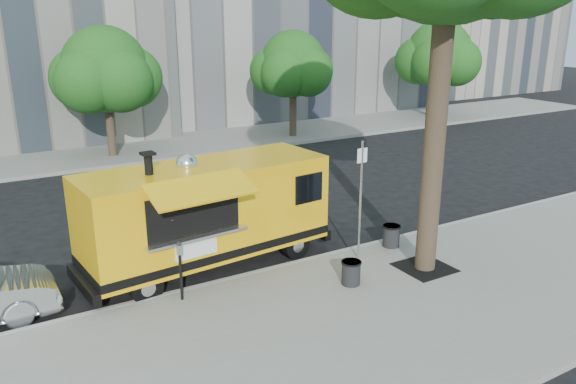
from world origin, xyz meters
name	(u,v)px	position (x,y,z in m)	size (l,w,h in m)	color
ground	(274,255)	(0.00, 0.00, 0.00)	(120.00, 120.00, 0.00)	black
sidewalk	(370,321)	(0.00, -4.00, 0.07)	(60.00, 6.00, 0.15)	gray
curb	(292,265)	(0.00, -0.93, 0.07)	(60.00, 0.14, 0.16)	#999993
far_sidewalk	(131,151)	(0.00, 13.50, 0.07)	(60.00, 5.00, 0.15)	gray
tree_well	(424,267)	(2.60, -2.80, 0.15)	(1.20, 1.20, 0.02)	black
far_tree_b	(105,70)	(-1.00, 12.70, 3.83)	(3.60, 3.60, 5.50)	#33261C
far_tree_c	(293,64)	(8.00, 12.40, 3.72)	(3.24, 3.24, 5.21)	#33261C
far_tree_d	(439,54)	(18.00, 12.60, 3.89)	(3.78, 3.78, 5.64)	#33261C
sign_post	(361,194)	(1.55, -1.55, 1.85)	(0.28, 0.06, 3.00)	silver
parking_meter	(180,264)	(-3.00, -1.35, 0.98)	(0.11, 0.11, 1.33)	black
food_truck	(206,212)	(-1.76, 0.17, 1.45)	(6.43, 3.33, 3.08)	#FDB60D
trash_bin_left	(351,272)	(0.55, -2.59, 0.45)	(0.46, 0.46, 0.55)	black
trash_bin_right	(391,235)	(2.78, -1.35, 0.46)	(0.48, 0.48, 0.58)	black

